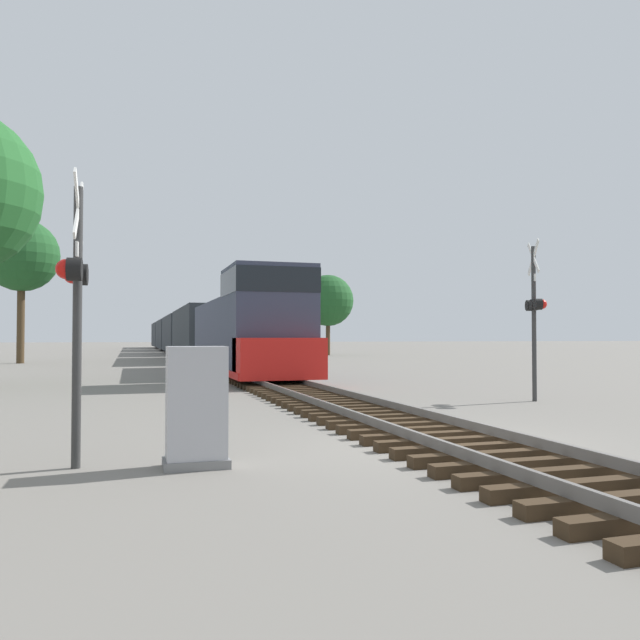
% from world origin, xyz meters
% --- Properties ---
extents(ground_plane, '(400.00, 400.00, 0.00)m').
position_xyz_m(ground_plane, '(0.00, 0.00, 0.00)').
color(ground_plane, slate).
extents(rail_track_bed, '(2.60, 160.00, 0.31)m').
position_xyz_m(rail_track_bed, '(0.00, -0.00, 0.14)').
color(rail_track_bed, '#382819').
rests_on(rail_track_bed, ground).
extents(freight_train, '(2.99, 86.60, 4.29)m').
position_xyz_m(freight_train, '(0.00, 53.85, 1.98)').
color(freight_train, '#33384C').
rests_on(freight_train, ground).
extents(crossing_signal_near, '(0.35, 1.00, 3.91)m').
position_xyz_m(crossing_signal_near, '(-5.54, -0.18, 2.36)').
color(crossing_signal_near, '#333333').
rests_on(crossing_signal_near, ground).
extents(crossing_signal_far, '(0.58, 1.01, 4.35)m').
position_xyz_m(crossing_signal_far, '(5.64, 5.34, 2.49)').
color(crossing_signal_far, '#333333').
rests_on(crossing_signal_far, ground).
extents(relay_cabinet, '(0.86, 0.57, 1.61)m').
position_xyz_m(relay_cabinet, '(-3.99, -0.59, 0.79)').
color(relay_cabinet, slate).
rests_on(relay_cabinet, ground).
extents(tree_mid_background, '(4.76, 4.76, 9.47)m').
position_xyz_m(tree_mid_background, '(-11.67, 35.65, 7.04)').
color(tree_mid_background, '#473521').
rests_on(tree_mid_background, ground).
extents(tree_deep_background, '(4.84, 4.84, 7.59)m').
position_xyz_m(tree_deep_background, '(13.07, 46.92, 5.15)').
color(tree_deep_background, '#473521').
rests_on(tree_deep_background, ground).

